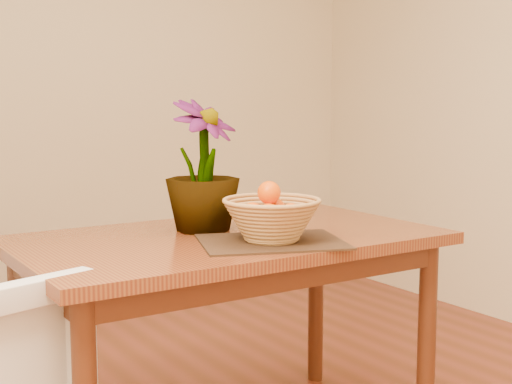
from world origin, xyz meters
TOP-DOWN VIEW (x-y plane):
  - wall_back at (0.00, 2.25)m, footprint 4.00×0.02m
  - table at (0.00, 0.30)m, footprint 1.40×0.80m
  - placemat at (0.04, 0.10)m, footprint 0.53×0.47m
  - wicker_basket at (0.04, 0.10)m, footprint 0.31×0.31m
  - orange_pile at (0.04, 0.11)m, footprint 0.16×0.16m
  - potted_plant at (-0.04, 0.40)m, footprint 0.34×0.34m

SIDE VIEW (x-z plane):
  - table at x=0.00m, z-range 0.29..1.04m
  - placemat at x=0.04m, z-range 0.75..0.76m
  - wicker_basket at x=0.04m, z-range 0.76..0.88m
  - orange_pile at x=0.04m, z-range 0.79..0.92m
  - potted_plant at x=-0.04m, z-range 0.75..1.20m
  - wall_back at x=0.00m, z-range 0.00..2.70m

